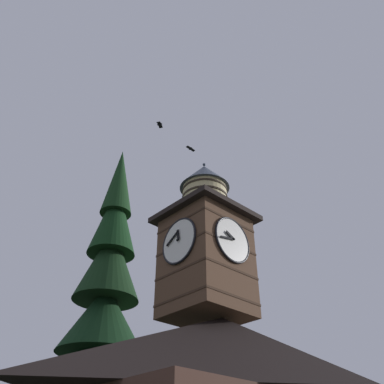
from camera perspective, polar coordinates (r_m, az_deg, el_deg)
name	(u,v)px	position (r m, az deg, el deg)	size (l,w,h in m)	color
clock_tower	(206,243)	(19.80, 1.84, -6.86)	(3.88, 3.88, 8.19)	brown
pine_tree_behind	(101,338)	(22.51, -12.07, -18.55)	(5.83, 5.83, 19.67)	#473323
moon	(105,340)	(53.21, -11.52, -18.82)	(2.21, 2.21, 2.21)	silver
flying_bird_high	(191,149)	(27.63, -0.20, 5.81)	(0.69, 0.27, 0.15)	black
flying_bird_low	(160,124)	(24.18, -4.33, 8.98)	(0.54, 0.44, 0.16)	black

